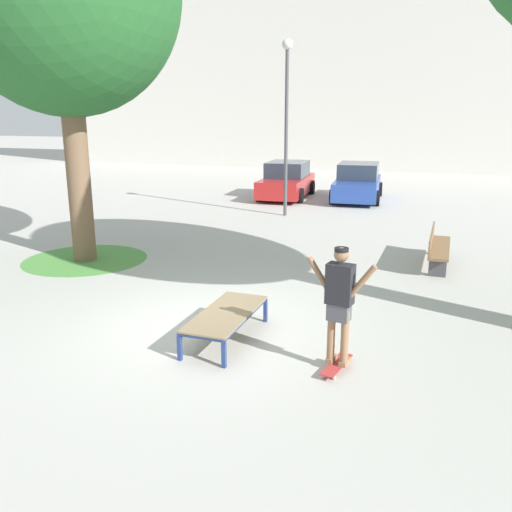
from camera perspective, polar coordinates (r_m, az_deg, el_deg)
The scene contains 10 objects.
ground_plane at distance 9.18m, azimuth -5.61°, elevation -7.58°, with size 120.00×120.00×0.00m, color #B7B5AD.
building_facade at distance 36.28m, azimuth 8.83°, elevation 20.01°, with size 38.91×4.00×13.54m, color silver.
skate_box at distance 8.55m, azimuth -3.21°, elevation -6.28°, with size 0.80×1.91×0.46m.
skateboard at distance 7.79m, azimuth 8.56°, elevation -11.37°, with size 0.35×0.82×0.09m.
skater at distance 7.41m, azimuth 8.86°, elevation -4.45°, with size 1.00×0.34×1.69m.
grass_patch_near_left at distance 13.90m, azimuth -17.65°, elevation -0.34°, with size 2.99×2.99×0.01m, color #519342.
car_red at distance 22.99m, azimuth 3.29°, elevation 7.95°, with size 2.08×4.28×1.50m.
car_blue at distance 22.69m, azimuth 10.75°, elevation 7.62°, with size 2.12×4.30×1.50m.
park_bench at distance 13.36m, azimuth 18.69°, elevation 0.94°, with size 0.50×2.41×0.83m.
light_post at distance 18.65m, azimuth 3.27°, elevation 15.96°, with size 0.36×0.36×5.83m.
Camera 1 is at (3.52, -7.72, 3.52)m, focal length 37.67 mm.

